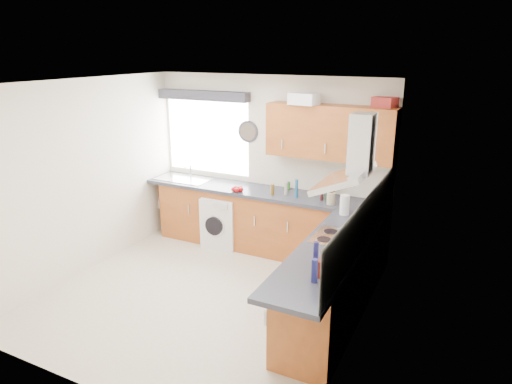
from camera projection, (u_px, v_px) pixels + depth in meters
The scene contains 38 objects.
ground_plane at pixel (206, 295), 5.50m from camera, with size 3.60×3.60×0.00m, color beige.
ceiling at pixel (198, 83), 4.75m from camera, with size 3.60×3.60×0.02m, color white.
wall_back at pixel (269, 162), 6.67m from camera, with size 3.60×0.02×2.50m, color silver.
wall_front at pixel (79, 260), 3.59m from camera, with size 3.60×0.02×2.50m, color silver.
wall_left at pixel (85, 178), 5.89m from camera, with size 0.02×3.60×2.50m, color silver.
wall_right at pixel (361, 222), 4.37m from camera, with size 0.02×3.60×2.50m, color silver.
window at pixel (207, 136), 7.01m from camera, with size 1.40×0.02×1.10m, color silver.
window_blind at pixel (203, 95), 6.75m from camera, with size 1.50×0.18×0.14m, color #2C2C35.
splashback at pixel (367, 219), 4.65m from camera, with size 0.01×3.00×0.54m, color white.
base_cab_back at pixel (255, 220), 6.71m from camera, with size 3.00×0.58×0.86m, color brown.
base_cab_corner at pixel (362, 240), 6.02m from camera, with size 0.60×0.60×0.86m, color brown.
base_cab_right at pixel (333, 285), 4.86m from camera, with size 0.58×2.10×0.86m, color brown.
worktop_back at pixel (260, 192), 6.52m from camera, with size 3.60×0.62×0.05m, color #282932.
worktop_right at pixel (329, 251), 4.60m from camera, with size 0.62×2.42×0.05m, color #282932.
sink at pixel (183, 176), 7.06m from camera, with size 0.84×0.46×0.10m, color silver, non-canonical shape.
oven at pixel (336, 279), 5.00m from camera, with size 0.56×0.58×0.85m, color black.
hob_plate at pixel (338, 238), 4.85m from camera, with size 0.52×0.52×0.01m, color silver.
extractor_hood at pixel (353, 161), 4.55m from camera, with size 0.52×0.78×0.66m, color silver, non-canonical shape.
upper_cabinets at pixel (330, 132), 5.95m from camera, with size 1.70×0.35×0.70m, color brown.
washing_machine at pixel (223, 220), 6.83m from camera, with size 0.52×0.50×0.77m, color silver.
wall_clock at pixel (248, 132), 6.67m from camera, with size 0.32×0.32×0.04m, color #2C2C35.
casserole at pixel (304, 99), 5.88m from camera, with size 0.36×0.26×0.15m, color silver.
storage_box at pixel (385, 102), 5.63m from camera, with size 0.27×0.22×0.12m, color #B7302C.
utensil_pot at pixel (331, 199), 5.90m from camera, with size 0.11×0.11×0.15m, color tan.
kitchen_roll at pixel (345, 205), 5.52m from camera, with size 0.11×0.11×0.25m, color silver.
tomato_cluster at pixel (237, 189), 6.44m from camera, with size 0.15×0.15×0.07m, color #A20A0E, non-canonical shape.
jar_0 at pixel (286, 188), 6.29m from camera, with size 0.04×0.04×0.18m, color #A19B89.
jar_1 at pixel (322, 195), 6.05m from camera, with size 0.04×0.04×0.16m, color #371315.
jar_2 at pixel (327, 195), 6.04m from camera, with size 0.04×0.04×0.17m, color #163D1B.
jar_3 at pixel (272, 188), 6.42m from camera, with size 0.05×0.05×0.11m, color navy.
jar_4 at pixel (289, 186), 6.51m from camera, with size 0.04×0.04×0.12m, color #24581F.
jar_5 at pixel (272, 190), 6.28m from camera, with size 0.06×0.06×0.15m, color brown.
jar_6 at pixel (322, 192), 6.20m from camera, with size 0.05×0.05×0.13m, color #AC9E92.
jar_7 at pixel (296, 189), 6.14m from camera, with size 0.04×0.04×0.26m, color #1A5380.
jar_8 at pixel (332, 188), 6.17m from camera, with size 0.07×0.07×0.25m, color #511114.
bottle_0 at pixel (316, 255), 4.16m from camera, with size 0.05×0.05×0.26m, color #161444.
bottle_1 at pixel (314, 271), 3.92m from camera, with size 0.06×0.06×0.22m, color #151747.
bottle_2 at pixel (319, 269), 4.01m from camera, with size 0.07×0.07×0.16m, color maroon.
Camera 1 is at (2.70, -4.10, 2.84)m, focal length 32.00 mm.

